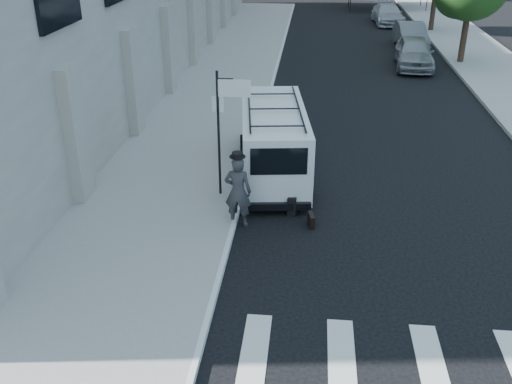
% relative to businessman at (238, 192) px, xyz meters
% --- Properties ---
extents(ground, '(120.00, 120.00, 0.00)m').
position_rel_businessman_xyz_m(ground, '(1.90, -1.74, -0.95)').
color(ground, black).
rests_on(ground, ground).
extents(sidewalk_left, '(4.50, 48.00, 0.15)m').
position_rel_businessman_xyz_m(sidewalk_left, '(-2.35, 14.26, -0.87)').
color(sidewalk_left, gray).
rests_on(sidewalk_left, ground).
extents(sidewalk_right, '(4.00, 56.00, 0.15)m').
position_rel_businessman_xyz_m(sidewalk_right, '(10.90, 18.26, -0.87)').
color(sidewalk_right, gray).
rests_on(sidewalk_right, ground).
extents(sign_pole, '(1.03, 0.07, 3.50)m').
position_rel_businessman_xyz_m(sign_pole, '(-0.46, 1.47, 1.70)').
color(sign_pole, black).
rests_on(sign_pole, sidewalk_left).
extents(businessman, '(0.72, 0.50, 1.90)m').
position_rel_businessman_xyz_m(businessman, '(0.00, 0.00, 0.00)').
color(businessman, '#353437').
rests_on(businessman, ground).
extents(briefcase, '(0.20, 0.45, 0.34)m').
position_rel_businessman_xyz_m(briefcase, '(1.87, 0.11, -0.78)').
color(briefcase, black).
rests_on(briefcase, ground).
extents(suitcase, '(0.26, 0.39, 1.02)m').
position_rel_businessman_xyz_m(suitcase, '(1.36, 0.72, -0.68)').
color(suitcase, black).
rests_on(suitcase, ground).
extents(cargo_van, '(2.50, 5.79, 2.13)m').
position_rel_businessman_xyz_m(cargo_van, '(0.65, 3.26, 0.16)').
color(cargo_van, white).
rests_on(cargo_van, ground).
extents(parked_car_a, '(2.15, 4.67, 1.55)m').
position_rel_businessman_xyz_m(parked_car_a, '(6.90, 17.28, -0.17)').
color(parked_car_a, gray).
rests_on(parked_car_a, ground).
extents(parked_car_b, '(1.68, 4.40, 1.43)m').
position_rel_businessman_xyz_m(parked_car_b, '(7.40, 22.10, -0.23)').
color(parked_car_b, '#5B5F63').
rests_on(parked_car_b, ground).
extents(parked_car_c, '(2.21, 4.79, 1.36)m').
position_rel_businessman_xyz_m(parked_car_c, '(6.90, 30.09, -0.27)').
color(parked_car_c, '#AFB1B7').
rests_on(parked_car_c, ground).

